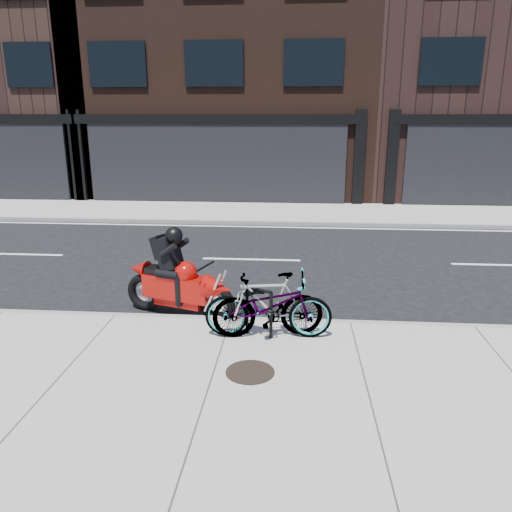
# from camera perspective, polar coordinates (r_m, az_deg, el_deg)

# --- Properties ---
(ground) EXTENTS (120.00, 120.00, 0.00)m
(ground) POSITION_cam_1_polar(r_m,az_deg,el_deg) (10.36, -1.52, -3.54)
(ground) COLOR black
(ground) RESTS_ON ground
(sidewalk_near) EXTENTS (60.00, 6.00, 0.13)m
(sidewalk_near) POSITION_cam_1_polar(r_m,az_deg,el_deg) (5.90, -6.86, -19.33)
(sidewalk_near) COLOR gray
(sidewalk_near) RESTS_ON ground
(sidewalk_far) EXTENTS (60.00, 3.50, 0.13)m
(sidewalk_far) POSITION_cam_1_polar(r_m,az_deg,el_deg) (17.82, 1.08, 5.01)
(sidewalk_far) COLOR gray
(sidewalk_far) RESTS_ON ground
(building_midwest) EXTENTS (10.00, 10.00, 12.00)m
(building_midwest) POSITION_cam_1_polar(r_m,az_deg,el_deg) (27.61, -25.30, 19.86)
(building_midwest) COLOR black
(building_midwest) RESTS_ON ground
(building_center) EXTENTS (12.00, 10.00, 14.50)m
(building_center) POSITION_cam_1_polar(r_m,az_deg,el_deg) (24.69, -2.89, 24.82)
(building_center) COLOR black
(building_center) RESTS_ON ground
(building_mideast) EXTENTS (12.00, 10.00, 12.50)m
(building_mideast) POSITION_cam_1_polar(r_m,az_deg,el_deg) (25.96, 26.47, 20.62)
(building_mideast) COLOR black
(building_mideast) RESTS_ON ground
(bike_rack) EXTENTS (0.43, 0.22, 0.78)m
(bike_rack) POSITION_cam_1_polar(r_m,az_deg,el_deg) (7.69, 0.33, -5.99)
(bike_rack) COLOR black
(bike_rack) RESTS_ON sidewalk_near
(bicycle_front) EXTENTS (1.98, 0.77, 1.02)m
(bicycle_front) POSITION_cam_1_polar(r_m,az_deg,el_deg) (7.66, 1.41, -5.64)
(bicycle_front) COLOR gray
(bicycle_front) RESTS_ON sidewalk_near
(bicycle_rear) EXTENTS (1.77, 0.78, 1.03)m
(bicycle_rear) POSITION_cam_1_polar(r_m,az_deg,el_deg) (7.66, 1.40, -5.63)
(bicycle_rear) COLOR gray
(bicycle_rear) RESTS_ON sidewalk_near
(motorcycle) EXTENTS (2.10, 1.03, 1.62)m
(motorcycle) POSITION_cam_1_polar(r_m,az_deg,el_deg) (8.76, -8.32, -2.87)
(motorcycle) COLOR black
(motorcycle) RESTS_ON ground
(manhole_cover) EXTENTS (0.76, 0.76, 0.02)m
(manhole_cover) POSITION_cam_1_polar(r_m,az_deg,el_deg) (6.85, -0.68, -13.11)
(manhole_cover) COLOR black
(manhole_cover) RESTS_ON sidewalk_near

